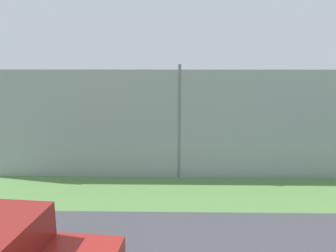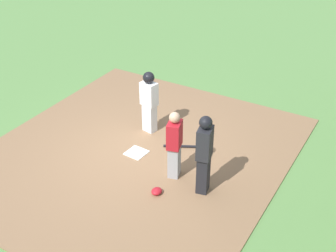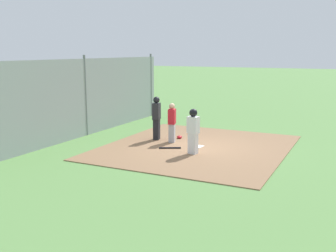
% 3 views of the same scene
% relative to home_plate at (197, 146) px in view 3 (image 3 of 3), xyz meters
% --- Properties ---
extents(ground_plane, '(140.00, 140.00, 0.00)m').
position_rel_home_plate_xyz_m(ground_plane, '(0.00, 0.00, -0.04)').
color(ground_plane, '#5B8947').
extents(dirt_infield, '(7.20, 6.40, 0.03)m').
position_rel_home_plate_xyz_m(dirt_infield, '(0.00, 0.00, -0.03)').
color(dirt_infield, '#896647').
rests_on(dirt_infield, ground_plane).
extents(home_plate, '(0.47, 0.47, 0.02)m').
position_rel_home_plate_xyz_m(home_plate, '(0.00, 0.00, 0.00)').
color(home_plate, white).
rests_on(home_plate, dirt_infield).
extents(catcher, '(0.44, 0.35, 1.52)m').
position_rel_home_plate_xyz_m(catcher, '(-0.27, -1.14, 0.77)').
color(catcher, '#9E9EA3').
rests_on(catcher, dirt_infield).
extents(umpire, '(0.43, 0.33, 1.72)m').
position_rel_home_plate_xyz_m(umpire, '(-0.43, -1.89, 0.89)').
color(umpire, black).
rests_on(umpire, dirt_infield).
extents(runner, '(0.33, 0.42, 1.56)m').
position_rel_home_plate_xyz_m(runner, '(0.99, 0.26, 0.87)').
color(runner, silver).
rests_on(runner, dirt_infield).
extents(baseball_bat, '(0.42, 0.73, 0.06)m').
position_rel_home_plate_xyz_m(baseball_bat, '(0.71, -0.75, 0.02)').
color(baseball_bat, black).
rests_on(baseball_bat, dirt_infield).
extents(catcher_mask, '(0.24, 0.20, 0.12)m').
position_rel_home_plate_xyz_m(catcher_mask, '(-0.99, -1.15, 0.05)').
color(catcher_mask, '#B21923').
rests_on(catcher_mask, dirt_infield).
extents(backstop_fence, '(12.00, 0.10, 3.35)m').
position_rel_home_plate_xyz_m(backstop_fence, '(0.00, -5.00, 1.56)').
color(backstop_fence, '#93999E').
rests_on(backstop_fence, ground_plane).
extents(parking_lot, '(18.00, 5.20, 0.04)m').
position_rel_home_plate_xyz_m(parking_lot, '(0.00, -9.97, -0.02)').
color(parking_lot, '#424247').
rests_on(parking_lot, ground_plane).
extents(parked_car_red, '(4.35, 2.20, 1.28)m').
position_rel_home_plate_xyz_m(parked_car_red, '(-3.13, -10.30, 0.57)').
color(parked_car_red, maroon).
rests_on(parked_car_red, parking_lot).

